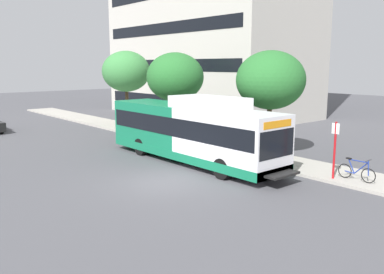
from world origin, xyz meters
TOP-DOWN VIEW (x-y plane):
  - ground_plane at (0.00, 8.00)m, footprint 120.00×120.00m
  - sidewalk_curb at (7.00, 6.00)m, footprint 3.00×56.00m
  - transit_bus at (3.50, 2.19)m, footprint 2.58×12.25m
  - bus_stop_sign_pole at (5.95, -4.87)m, footprint 0.10×0.36m
  - bicycle_parked at (6.44, -5.72)m, footprint 0.52×1.76m
  - street_tree_near_stop at (7.69, 0.27)m, footprint 3.87×3.87m
  - street_tree_mid_block at (7.97, 9.23)m, footprint 4.18×4.18m
  - street_tree_far_block at (8.19, 16.33)m, footprint 4.12×4.12m

SIDE VIEW (x-z plane):
  - ground_plane at x=0.00m, z-range 0.00..0.00m
  - sidewalk_curb at x=7.00m, z-range 0.00..0.14m
  - bicycle_parked at x=6.44m, z-range 0.05..1.07m
  - bus_stop_sign_pole at x=5.95m, z-range 0.35..2.95m
  - transit_bus at x=3.50m, z-range -0.12..3.53m
  - street_tree_mid_block at x=7.97m, z-range 1.36..7.37m
  - street_tree_near_stop at x=7.69m, z-range 1.44..7.34m
  - street_tree_far_block at x=8.19m, z-range 1.53..7.85m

